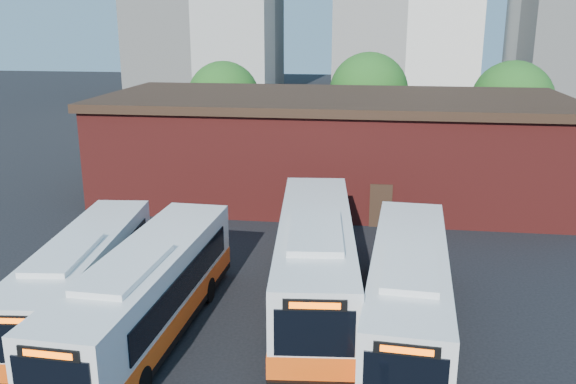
# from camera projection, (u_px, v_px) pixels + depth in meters

# --- Properties ---
(ground) EXTENTS (220.00, 220.00, 0.00)m
(ground) POSITION_uv_depth(u_px,v_px,m) (292.00, 358.00, 20.33)
(ground) COLOR black
(bus_west) EXTENTS (3.43, 11.61, 3.12)m
(bus_west) POSITION_uv_depth(u_px,v_px,m) (82.00, 280.00, 22.97)
(bus_west) COLOR silver
(bus_west) RESTS_ON ground
(bus_midwest) EXTENTS (3.09, 12.56, 3.39)m
(bus_midwest) POSITION_uv_depth(u_px,v_px,m) (147.00, 299.00, 21.19)
(bus_midwest) COLOR silver
(bus_midwest) RESTS_ON ground
(bus_mideast) EXTENTS (3.99, 13.73, 3.69)m
(bus_mideast) POSITION_uv_depth(u_px,v_px,m) (315.00, 264.00, 23.85)
(bus_mideast) COLOR silver
(bus_mideast) RESTS_ON ground
(bus_east) EXTENTS (3.37, 12.60, 3.40)m
(bus_east) POSITION_uv_depth(u_px,v_px,m) (408.00, 296.00, 21.34)
(bus_east) COLOR silver
(bus_east) RESTS_ON ground
(depot_building) EXTENTS (28.60, 12.60, 6.40)m
(depot_building) POSITION_uv_depth(u_px,v_px,m) (333.00, 145.00, 38.50)
(depot_building) COLOR maroon
(depot_building) RESTS_ON ground
(tree_west) EXTENTS (6.00, 6.00, 7.65)m
(tree_west) POSITION_uv_depth(u_px,v_px,m) (224.00, 97.00, 50.88)
(tree_west) COLOR #382314
(tree_west) RESTS_ON ground
(tree_mid) EXTENTS (6.56, 6.56, 8.36)m
(tree_mid) POSITION_uv_depth(u_px,v_px,m) (369.00, 92.00, 51.08)
(tree_mid) COLOR #382314
(tree_mid) RESTS_ON ground
(tree_east) EXTENTS (6.24, 6.24, 7.96)m
(tree_east) POSITION_uv_depth(u_px,v_px,m) (512.00, 102.00, 46.84)
(tree_east) COLOR #382314
(tree_east) RESTS_ON ground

